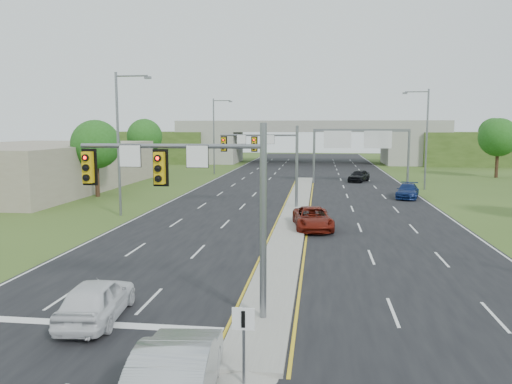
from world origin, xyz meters
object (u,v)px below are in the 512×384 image
(car_silver, at_px, (176,372))
(car_far_a, at_px, (313,218))
(signal_mast_near, at_px, (198,189))
(car_white, at_px, (97,299))
(car_far_b, at_px, (408,191))
(overpass, at_px, (310,145))
(keep_right_sign, at_px, (244,333))
(signal_mast_far, at_px, (270,153))
(car_far_c, at_px, (359,176))
(sign_gantry, at_px, (360,141))

(car_silver, height_order, car_far_a, car_silver)
(signal_mast_near, height_order, car_white, signal_mast_near)
(car_far_a, xyz_separation_m, car_far_b, (8.94, 16.19, -0.03))
(car_white, bearing_deg, overpass, -99.78)
(keep_right_sign, distance_m, car_far_a, 21.14)
(signal_mast_near, height_order, car_silver, signal_mast_near)
(signal_mast_far, xyz_separation_m, car_silver, (0.76, -30.54, -3.85))
(signal_mast_near, distance_m, car_far_b, 35.40)
(signal_mast_far, height_order, car_white, signal_mast_far)
(overpass, bearing_deg, signal_mast_near, -91.62)
(signal_mast_far, relative_size, car_far_c, 1.57)
(keep_right_sign, distance_m, car_silver, 1.96)
(keep_right_sign, xyz_separation_m, car_white, (-5.88, 3.91, -0.73))
(overpass, distance_m, car_far_c, 33.62)
(car_white, height_order, car_silver, car_silver)
(signal_mast_far, relative_size, car_far_b, 1.45)
(car_white, bearing_deg, car_far_b, -121.68)
(car_white, distance_m, car_far_a, 18.68)
(car_silver, relative_size, car_far_b, 1.08)
(car_far_a, distance_m, car_far_b, 18.49)
(car_far_b, relative_size, car_far_c, 1.08)
(keep_right_sign, bearing_deg, car_far_b, 74.35)
(signal_mast_far, height_order, keep_right_sign, signal_mast_far)
(car_far_b, bearing_deg, car_white, -102.41)
(signal_mast_far, distance_m, keep_right_sign, 29.71)
(overpass, xyz_separation_m, car_silver, (-1.50, -85.62, -2.68))
(signal_mast_far, xyz_separation_m, car_white, (-3.62, -25.54, -3.94))
(car_far_a, relative_size, car_far_b, 1.09)
(keep_right_sign, xyz_separation_m, car_silver, (-1.50, -1.09, -0.64))
(sign_gantry, distance_m, car_far_c, 5.01)
(sign_gantry, bearing_deg, car_far_a, -100.35)
(signal_mast_far, height_order, car_far_c, signal_mast_far)
(overpass, xyz_separation_m, car_far_a, (1.50, -63.46, -2.80))
(keep_right_sign, height_order, car_silver, keep_right_sign)
(sign_gantry, height_order, car_far_a, sign_gantry)
(car_far_b, bearing_deg, keep_right_sign, -91.99)
(car_far_a, bearing_deg, car_white, -120.52)
(signal_mast_near, height_order, sign_gantry, signal_mast_near)
(sign_gantry, height_order, overpass, overpass)
(signal_mast_near, xyz_separation_m, signal_mast_far, (0.00, 25.00, 0.00))
(car_silver, relative_size, car_far_a, 0.99)
(signal_mast_near, bearing_deg, sign_gantry, 78.75)
(signal_mast_near, height_order, car_far_b, signal_mast_near)
(signal_mast_far, relative_size, keep_right_sign, 3.18)
(signal_mast_far, bearing_deg, car_silver, -88.57)
(signal_mast_far, distance_m, car_far_b, 15.44)
(sign_gantry, height_order, car_white, sign_gantry)
(car_far_b, height_order, car_far_c, car_far_c)
(car_far_b, distance_m, car_far_c, 14.91)
(car_far_a, height_order, car_far_b, car_far_a)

